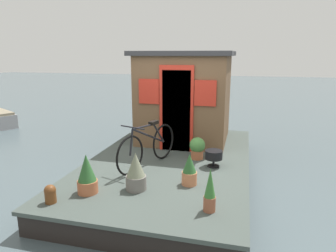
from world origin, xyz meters
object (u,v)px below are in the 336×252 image
(potted_plant_succulent, at_px, (87,175))
(potted_plant_mint, at_px, (197,148))
(bicycle, at_px, (148,146))
(potted_plant_basil, at_px, (189,170))
(charcoal_grill, at_px, (214,155))
(potted_plant_sage, at_px, (136,172))
(potted_plant_thyme, at_px, (210,191))
(mooring_bollard, at_px, (50,194))
(houseboat_cabin, at_px, (185,96))

(potted_plant_succulent, distance_m, potted_plant_mint, 2.32)
(bicycle, bearing_deg, potted_plant_basil, -125.05)
(bicycle, bearing_deg, charcoal_grill, -76.98)
(potted_plant_sage, relative_size, potted_plant_mint, 1.35)
(potted_plant_sage, bearing_deg, potted_plant_thyme, -108.11)
(potted_plant_sage, height_order, mooring_bollard, potted_plant_sage)
(potted_plant_sage, bearing_deg, potted_plant_succulent, 113.40)
(bicycle, height_order, potted_plant_mint, bicycle)
(bicycle, xyz_separation_m, potted_plant_basil, (-0.62, -0.88, -0.14))
(potted_plant_sage, bearing_deg, charcoal_grill, -39.45)
(potted_plant_sage, bearing_deg, bicycle, 7.36)
(potted_plant_succulent, bearing_deg, houseboat_cabin, -14.09)
(potted_plant_thyme, distance_m, charcoal_grill, 1.65)
(houseboat_cabin, bearing_deg, potted_plant_sage, 176.88)
(potted_plant_sage, bearing_deg, potted_plant_basil, -63.42)
(houseboat_cabin, relative_size, potted_plant_thyme, 3.66)
(potted_plant_thyme, height_order, charcoal_grill, potted_plant_thyme)
(charcoal_grill, bearing_deg, mooring_bollard, 133.86)
(houseboat_cabin, relative_size, potted_plant_sage, 3.72)
(potted_plant_mint, relative_size, potted_plant_thyme, 0.73)
(potted_plant_succulent, distance_m, potted_plant_sage, 0.72)
(charcoal_grill, bearing_deg, potted_plant_sage, 140.55)
(potted_plant_succulent, distance_m, potted_plant_thyme, 1.82)
(houseboat_cabin, bearing_deg, charcoal_grill, -153.00)
(houseboat_cabin, bearing_deg, potted_plant_succulent, 165.91)
(potted_plant_basil, height_order, mooring_bollard, potted_plant_basil)
(potted_plant_sage, xyz_separation_m, mooring_bollard, (-0.70, 1.00, -0.14))
(potted_plant_succulent, height_order, potted_plant_sage, potted_plant_succulent)
(bicycle, xyz_separation_m, mooring_bollard, (-1.69, 0.87, -0.25))
(potted_plant_succulent, bearing_deg, bicycle, -22.52)
(bicycle, relative_size, potted_plant_basil, 3.18)
(potted_plant_succulent, relative_size, potted_plant_basil, 1.18)
(potted_plant_sage, distance_m, potted_plant_thyme, 1.22)
(potted_plant_sage, relative_size, mooring_bollard, 2.21)
(mooring_bollard, bearing_deg, potted_plant_mint, -36.09)
(bicycle, relative_size, potted_plant_succulent, 2.70)
(potted_plant_basil, distance_m, potted_plant_thyme, 0.86)
(potted_plant_sage, distance_m, charcoal_grill, 1.64)
(potted_plant_basil, height_order, potted_plant_mint, potted_plant_basil)
(potted_plant_sage, bearing_deg, houseboat_cabin, -3.12)
(houseboat_cabin, height_order, potted_plant_succulent, houseboat_cabin)
(potted_plant_thyme, relative_size, mooring_bollard, 2.24)
(potted_plant_mint, height_order, potted_plant_thyme, potted_plant_thyme)
(potted_plant_basil, relative_size, charcoal_grill, 1.60)
(bicycle, distance_m, potted_plant_mint, 1.03)
(potted_plant_succulent, distance_m, mooring_bollard, 0.56)
(bicycle, height_order, charcoal_grill, bicycle)
(potted_plant_sage, relative_size, potted_plant_thyme, 0.98)
(bicycle, relative_size, potted_plant_sage, 2.77)
(potted_plant_mint, height_order, mooring_bollard, potted_plant_mint)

